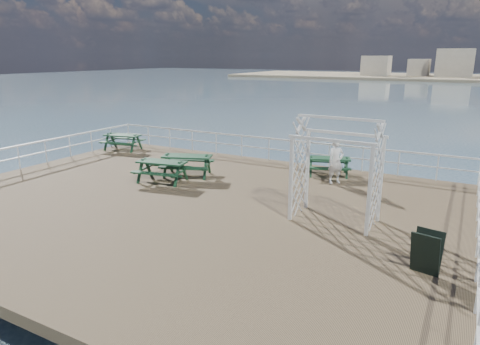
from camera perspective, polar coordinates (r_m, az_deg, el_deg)
name	(u,v)px	position (r m, az deg, el deg)	size (l,w,h in m)	color
ground	(185,205)	(14.92, -7.31, -4.36)	(18.00, 14.00, 0.30)	brown
railing	(221,161)	(16.72, -2.50, 1.57)	(17.77, 13.76, 1.10)	silver
picnic_table_a	(123,139)	(23.53, -15.39, 4.37)	(2.17, 1.88, 0.93)	#14371D
picnic_table_b	(187,161)	(17.85, -7.07, 1.54)	(2.45, 2.22, 0.98)	#14371D
picnic_table_c	(329,162)	(18.20, 11.73, 1.33)	(2.11, 1.91, 0.85)	#14371D
picnic_table_d	(162,167)	(17.17, -10.37, 0.77)	(2.18, 1.88, 0.94)	#14371D
trellis_arbor	(336,176)	(12.97, 12.67, -0.45)	(2.59, 1.46, 3.15)	silver
sandwich_board	(426,253)	(10.77, 23.59, -9.82)	(0.71, 0.58, 1.04)	black
person	(336,161)	(17.02, 12.66, 1.46)	(0.64, 0.42, 1.75)	white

